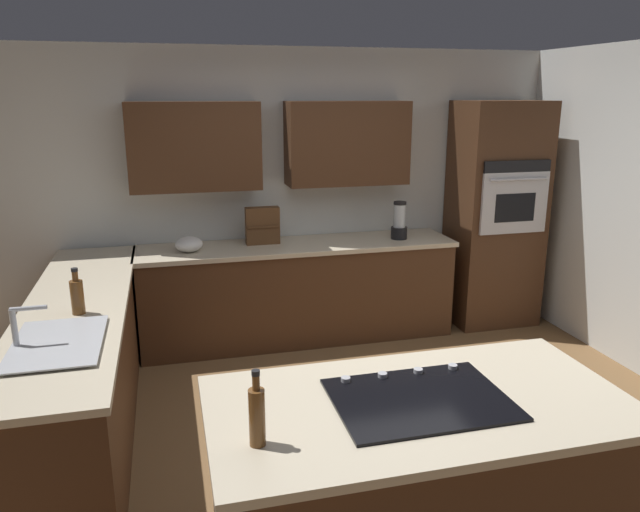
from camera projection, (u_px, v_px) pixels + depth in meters
ground_plane at (368, 433)px, 4.03m from camera, size 14.00×14.00×0.00m
wall_back at (293, 181)px, 5.55m from camera, size 6.00×0.44×2.60m
lower_cabinets_back at (298, 294)px, 5.50m from camera, size 2.80×0.60×0.86m
countertop_back at (298, 246)px, 5.39m from camera, size 2.84×0.64×0.04m
lower_cabinets_side at (83, 369)px, 4.00m from camera, size 0.60×2.90×0.86m
countertop_side at (76, 305)px, 3.88m from camera, size 0.64×2.94×0.04m
island_base at (415, 493)px, 2.76m from camera, size 1.78×0.88×0.86m
island_top at (420, 405)px, 2.64m from camera, size 1.86×0.96×0.04m
wall_oven at (495, 215)px, 5.80m from camera, size 0.80×0.66×2.14m
sink_unit at (56, 342)px, 3.21m from camera, size 0.46×0.70×0.23m
cooktop at (419, 398)px, 2.64m from camera, size 0.76×0.56×0.03m
blender at (399, 223)px, 5.53m from camera, size 0.15×0.15×0.35m
mixing_bowl at (189, 244)px, 5.10m from camera, size 0.23×0.23×0.13m
spice_rack at (262, 226)px, 5.34m from camera, size 0.30×0.11×0.33m
dish_soap_bottle at (77, 296)px, 3.65m from camera, size 0.08×0.08×0.29m
oil_bottle at (257, 415)px, 2.27m from camera, size 0.06×0.06×0.31m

